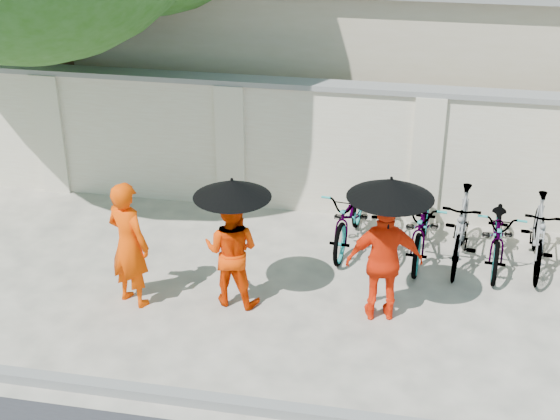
# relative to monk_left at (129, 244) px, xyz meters

# --- Properties ---
(ground) EXTENTS (80.00, 80.00, 0.00)m
(ground) POSITION_rel_monk_left_xyz_m (1.56, -0.06, -0.83)
(ground) COLOR beige
(kerb) EXTENTS (40.00, 0.16, 0.12)m
(kerb) POSITION_rel_monk_left_xyz_m (1.56, -1.76, -0.77)
(kerb) COLOR slate
(kerb) RESTS_ON ground
(compound_wall) EXTENTS (20.00, 0.30, 2.00)m
(compound_wall) POSITION_rel_monk_left_xyz_m (2.56, 3.14, 0.17)
(compound_wall) COLOR beige
(compound_wall) RESTS_ON ground
(building_behind) EXTENTS (14.00, 6.00, 3.20)m
(building_behind) POSITION_rel_monk_left_xyz_m (3.56, 6.94, 0.77)
(building_behind) COLOR #B3A58F
(building_behind) RESTS_ON ground
(monk_left) EXTENTS (0.72, 0.61, 1.67)m
(monk_left) POSITION_rel_monk_left_xyz_m (0.00, 0.00, 0.00)
(monk_left) COLOR #FF4200
(monk_left) RESTS_ON ground
(monk_center) EXTENTS (0.77, 0.63, 1.48)m
(monk_center) POSITION_rel_monk_left_xyz_m (1.25, 0.25, -0.10)
(monk_center) COLOR #F43901
(monk_center) RESTS_ON ground
(parasol_center) EXTENTS (0.94, 0.94, 0.90)m
(parasol_center) POSITION_rel_monk_left_xyz_m (1.30, 0.17, 0.80)
(parasol_center) COLOR black
(parasol_center) RESTS_ON ground
(monk_right) EXTENTS (0.98, 0.56, 1.58)m
(monk_right) POSITION_rel_monk_left_xyz_m (3.14, 0.25, -0.04)
(monk_right) COLOR #FD2E09
(monk_right) RESTS_ON ground
(parasol_right) EXTENTS (1.01, 1.01, 1.01)m
(parasol_right) POSITION_rel_monk_left_xyz_m (3.16, 0.17, 0.96)
(parasol_right) COLOR black
(parasol_right) RESTS_ON ground
(bike_0) EXTENTS (0.82, 1.89, 0.96)m
(bike_0) POSITION_rel_monk_left_xyz_m (2.55, 2.05, -0.35)
(bike_0) COLOR slate
(bike_0) RESTS_ON ground
(bike_1) EXTENTS (0.58, 1.62, 0.96)m
(bike_1) POSITION_rel_monk_left_xyz_m (3.06, 2.02, -0.36)
(bike_1) COLOR slate
(bike_1) RESTS_ON ground
(bike_2) EXTENTS (0.78, 1.89, 0.97)m
(bike_2) POSITION_rel_monk_left_xyz_m (3.58, 1.92, -0.35)
(bike_2) COLOR slate
(bike_2) RESTS_ON ground
(bike_3) EXTENTS (0.70, 1.80, 1.05)m
(bike_3) POSITION_rel_monk_left_xyz_m (4.10, 1.82, -0.31)
(bike_3) COLOR slate
(bike_3) RESTS_ON ground
(bike_4) EXTENTS (0.77, 1.84, 0.94)m
(bike_4) POSITION_rel_monk_left_xyz_m (4.62, 1.90, -0.36)
(bike_4) COLOR slate
(bike_4) RESTS_ON ground
(bike_5) EXTENTS (0.60, 1.70, 1.00)m
(bike_5) POSITION_rel_monk_left_xyz_m (5.13, 1.89, -0.33)
(bike_5) COLOR slate
(bike_5) RESTS_ON ground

